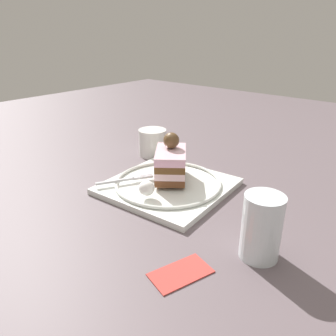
{
  "coord_description": "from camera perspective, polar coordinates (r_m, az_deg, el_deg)",
  "views": [
    {
      "loc": [
        -0.5,
        -0.44,
        0.33
      ],
      "look_at": [
        -0.01,
        -0.02,
        0.05
      ],
      "focal_mm": 35.07,
      "sensor_mm": 36.0,
      "label": 1
    }
  ],
  "objects": [
    {
      "name": "drink_glass_far",
      "position": [
        0.91,
        -2.69,
        4.21
      ],
      "size": [
        0.08,
        0.08,
        0.07
      ],
      "color": "white",
      "rests_on": "ground_plane"
    },
    {
      "name": "folded_napkin",
      "position": [
        0.5,
        2.22,
        -17.71
      ],
      "size": [
        0.1,
        0.07,
        0.0
      ],
      "primitive_type": "cube",
      "rotation": [
        0.0,
        0.0,
        2.84
      ],
      "color": "#BB3B35",
      "rests_on": "ground_plane"
    },
    {
      "name": "cake_slice",
      "position": [
        0.72,
        0.48,
        1.05
      ],
      "size": [
        0.13,
        0.12,
        0.1
      ],
      "color": "brown",
      "rests_on": "dessert_plate"
    },
    {
      "name": "whipped_cream_dollop",
      "position": [
        0.65,
        -3.72,
        -3.52
      ],
      "size": [
        0.03,
        0.03,
        0.03
      ],
      "primitive_type": "ellipsoid",
      "color": "white",
      "rests_on": "dessert_plate"
    },
    {
      "name": "fork",
      "position": [
        0.72,
        -7.22,
        -1.98
      ],
      "size": [
        0.12,
        0.07,
        0.0
      ],
      "color": "silver",
      "rests_on": "dessert_plate"
    },
    {
      "name": "ground_plane",
      "position": [
        0.74,
        -0.44,
        -2.95
      ],
      "size": [
        2.4,
        2.4,
        0.0
      ],
      "primitive_type": "plane",
      "color": "#5B4E53"
    },
    {
      "name": "dessert_plate",
      "position": [
        0.72,
        -0.0,
        -2.93
      ],
      "size": [
        0.26,
        0.26,
        0.02
      ],
      "color": "white",
      "rests_on": "ground_plane"
    },
    {
      "name": "drink_glass_near",
      "position": [
        0.52,
        15.88,
        -10.46
      ],
      "size": [
        0.06,
        0.06,
        0.1
      ],
      "color": "silver",
      "rests_on": "ground_plane"
    }
  ]
}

